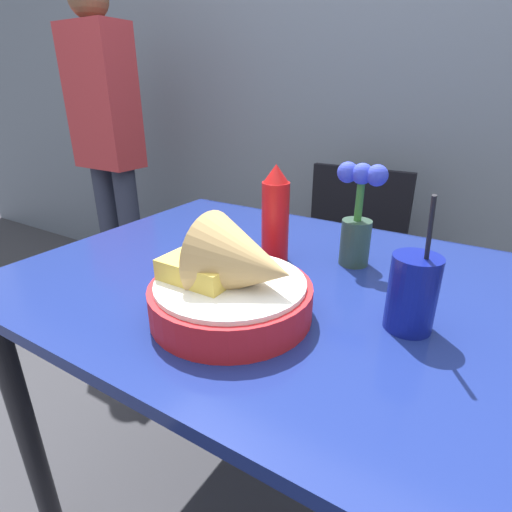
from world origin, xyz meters
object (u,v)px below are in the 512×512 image
chair_far_window (347,256)px  person_standing (108,138)px  food_basket (235,284)px  drink_cup (412,295)px  ketchup_bottle (274,215)px  flower_vase (358,217)px

chair_far_window → person_standing: bearing=-174.1°
chair_far_window → food_basket: bearing=-82.6°
chair_far_window → food_basket: 1.02m
chair_far_window → person_standing: size_ratio=0.53×
drink_cup → person_standing: bearing=155.8°
ketchup_bottle → flower_vase: (0.17, 0.07, 0.00)m
food_basket → ketchup_bottle: ketchup_bottle is taller
drink_cup → person_standing: (-1.59, 0.71, 0.08)m
chair_far_window → food_basket: food_basket is taller
flower_vase → ketchup_bottle: bearing=-156.3°
food_basket → flower_vase: 0.34m
chair_far_window → drink_cup: bearing=-65.4°
flower_vase → person_standing: 1.51m
ketchup_bottle → person_standing: (-1.26, 0.58, 0.04)m
food_basket → ketchup_bottle: (-0.07, 0.25, 0.04)m
chair_far_window → person_standing: person_standing is taller
chair_far_window → flower_vase: bearing=-70.8°
drink_cup → chair_far_window: bearing=114.6°
chair_far_window → drink_cup: 0.98m
chair_far_window → flower_vase: 0.77m
ketchup_bottle → person_standing: person_standing is taller
flower_vase → person_standing: person_standing is taller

